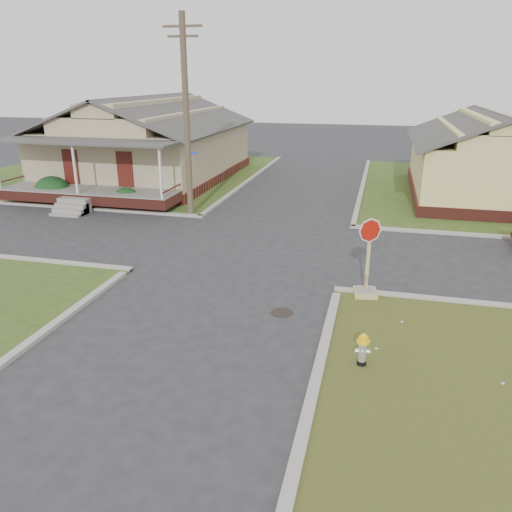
# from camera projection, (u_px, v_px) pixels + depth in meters

# --- Properties ---
(ground) EXTENTS (120.00, 120.00, 0.00)m
(ground) POSITION_uv_depth(u_px,v_px,m) (214.00, 298.00, 15.20)
(ground) COLOR #2A2A2C
(ground) RESTS_ON ground
(verge_far_left) EXTENTS (19.00, 19.00, 0.05)m
(verge_far_left) POSITION_uv_depth(u_px,v_px,m) (119.00, 173.00, 34.59)
(verge_far_left) COLOR #304C1B
(verge_far_left) RESTS_ON ground
(curbs) EXTENTS (80.00, 40.00, 0.12)m
(curbs) POSITION_uv_depth(u_px,v_px,m) (255.00, 247.00, 19.76)
(curbs) COLOR #A49F94
(curbs) RESTS_ON ground
(manhole) EXTENTS (0.64, 0.64, 0.01)m
(manhole) POSITION_uv_depth(u_px,v_px,m) (282.00, 313.00, 14.24)
(manhole) COLOR black
(manhole) RESTS_ON ground
(corner_house) EXTENTS (10.10, 15.50, 5.30)m
(corner_house) POSITION_uv_depth(u_px,v_px,m) (148.00, 144.00, 31.94)
(corner_house) COLOR maroon
(corner_house) RESTS_ON ground
(side_house_yellow) EXTENTS (7.60, 11.60, 4.70)m
(side_house_yellow) POSITION_uv_depth(u_px,v_px,m) (484.00, 158.00, 27.22)
(side_house_yellow) COLOR maroon
(side_house_yellow) RESTS_ON ground
(utility_pole) EXTENTS (1.80, 0.28, 9.00)m
(utility_pole) POSITION_uv_depth(u_px,v_px,m) (186.00, 116.00, 22.70)
(utility_pole) COLOR #473A28
(utility_pole) RESTS_ON ground
(fire_hydrant) EXTENTS (0.30, 0.30, 0.80)m
(fire_hydrant) POSITION_uv_depth(u_px,v_px,m) (363.00, 348.00, 11.45)
(fire_hydrant) COLOR black
(fire_hydrant) RESTS_ON ground
(stop_sign) EXTENTS (0.70, 0.68, 2.45)m
(stop_sign) POSITION_uv_depth(u_px,v_px,m) (366.00, 279.00, 15.08)
(stop_sign) COLOR tan
(stop_sign) RESTS_ON ground
(hedge_left) EXTENTS (1.65, 1.35, 1.26)m
(hedge_left) POSITION_uv_depth(u_px,v_px,m) (52.00, 190.00, 26.52)
(hedge_left) COLOR #143717
(hedge_left) RESTS_ON verge_far_left
(hedge_right) EXTENTS (1.36, 1.12, 1.04)m
(hedge_right) POSITION_uv_depth(u_px,v_px,m) (126.00, 197.00, 25.38)
(hedge_right) COLOR #143717
(hedge_right) RESTS_ON verge_far_left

